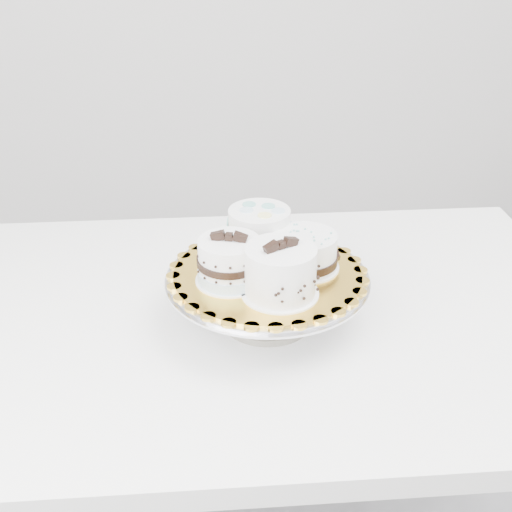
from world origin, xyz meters
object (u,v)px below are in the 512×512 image
object	(u,v)px
cake_banded	(230,262)
cake_dots	(259,230)
cake_board	(267,273)
cake_stand	(267,289)
cake_swirl	(280,273)
table	(268,345)
cake_ribbon	(305,252)

from	to	relation	value
cake_banded	cake_dots	distance (m)	0.11
cake_board	cake_dots	distance (m)	0.09
cake_stand	cake_swirl	distance (m)	0.10
cake_swirl	cake_stand	bearing A→B (deg)	73.30
cake_board	cake_dots	bearing A→B (deg)	83.67
table	cake_swirl	distance (m)	0.24
cake_stand	cake_dots	distance (m)	0.11
cake_swirl	cake_ribbon	size ratio (longest dim) A/B	1.10
table	cake_stand	xyz separation A→B (m)	(-0.01, -0.03, 0.14)
cake_board	cake_ribbon	world-z (taller)	cake_ribbon
cake_board	cake_swirl	size ratio (longest dim) A/B	2.30
cake_ribbon	cake_dots	bearing A→B (deg)	130.84
cake_banded	cake_swirl	bearing A→B (deg)	-17.39
cake_stand	cake_dots	bearing A→B (deg)	83.67
cake_dots	cake_stand	bearing A→B (deg)	-71.63
cake_board	cake_dots	world-z (taller)	cake_dots
cake_board	cake_banded	bearing A→B (deg)	-172.28
table	cake_dots	size ratio (longest dim) A/B	9.29
table	cake_swirl	size ratio (longest dim) A/B	9.67
cake_banded	cake_dots	bearing A→B (deg)	74.46
cake_ribbon	table	bearing A→B (deg)	151.55
cake_swirl	cake_ribbon	bearing A→B (deg)	30.27
cake_stand	cake_banded	world-z (taller)	cake_banded
table	cake_banded	bearing A→B (deg)	-140.67
cake_stand	cake_board	distance (m)	0.03
table	cake_dots	distance (m)	0.22
cake_stand	cake_ribbon	size ratio (longest dim) A/B	2.77
cake_banded	cake_dots	xyz separation A→B (m)	(0.08, 0.09, 0.01)
table	cake_dots	world-z (taller)	cake_dots
cake_banded	cake_ribbon	bearing A→B (deg)	28.97
cake_board	cake_ribbon	distance (m)	0.07
table	cake_ribbon	world-z (taller)	cake_ribbon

